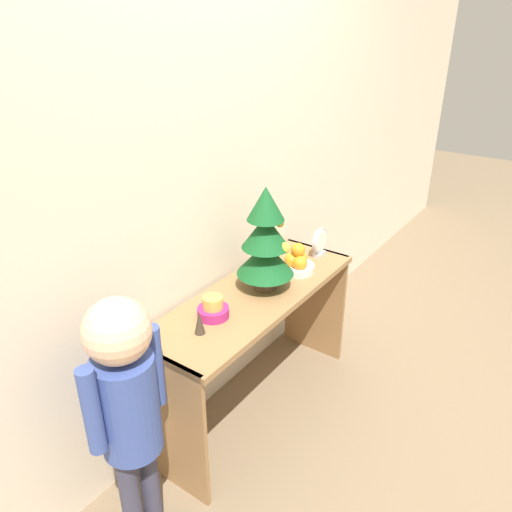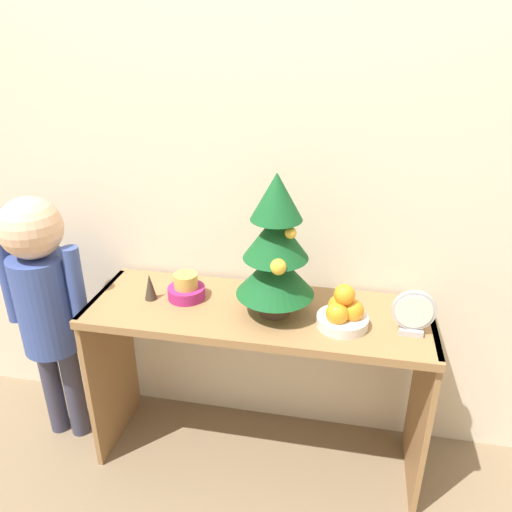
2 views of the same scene
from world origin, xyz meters
name	(u,v)px [view 1 (image 1 of 2)]	position (x,y,z in m)	size (l,w,h in m)	color
ground_plane	(289,420)	(0.00, 0.00, 0.00)	(12.00, 12.00, 0.00)	#7A664C
back_wall	(209,168)	(0.00, 0.46, 1.25)	(7.00, 0.05, 2.50)	beige
console_table	(255,319)	(0.00, 0.21, 0.54)	(1.23, 0.42, 0.69)	olive
mini_tree	(266,240)	(0.06, 0.20, 0.94)	(0.27, 0.27, 0.51)	#4C3828
fruit_bowl	(297,262)	(0.30, 0.16, 0.74)	(0.17, 0.17, 0.16)	silver
singing_bowl	(213,309)	(-0.27, 0.24, 0.73)	(0.14, 0.14, 0.10)	#9E2366
desk_clock	(320,242)	(0.53, 0.15, 0.77)	(0.14, 0.04, 0.16)	#B2B2B7
figurine	(199,322)	(-0.40, 0.21, 0.74)	(0.05, 0.05, 0.10)	#382D23
child_figure	(126,395)	(-0.83, 0.18, 0.68)	(0.34, 0.23, 1.06)	#38384C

